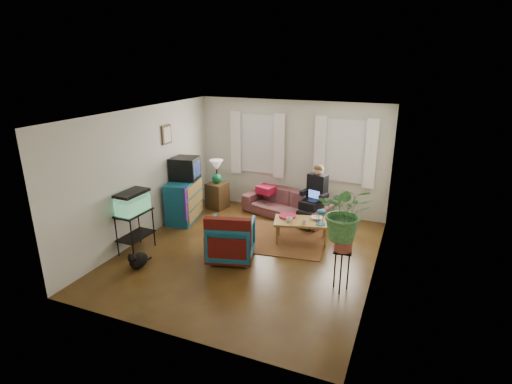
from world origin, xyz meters
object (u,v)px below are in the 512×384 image
at_px(sofa, 286,200).
at_px(aquarium_stand, 136,232).
at_px(side_table, 217,195).
at_px(plant_stand, 341,270).
at_px(dresser, 184,200).
at_px(armchair, 231,238).
at_px(coffee_table, 301,231).

relative_size(sofa, aquarium_stand, 2.60).
bearing_deg(side_table, plant_stand, -35.81).
relative_size(dresser, armchair, 1.28).
xyz_separation_m(sofa, plant_stand, (1.76, -2.62, -0.05)).
xyz_separation_m(side_table, dresser, (-0.34, -0.94, 0.15)).
bearing_deg(side_table, dresser, -109.83).
bearing_deg(sofa, plant_stand, -39.32).
bearing_deg(plant_stand, dresser, 157.68).
height_order(armchair, plant_stand, armchair).
distance_m(side_table, dresser, 1.01).
xyz_separation_m(side_table, armchair, (1.44, -2.21, 0.09)).
relative_size(dresser, plant_stand, 1.47).
distance_m(side_table, plant_stand, 4.29).
relative_size(armchair, coffee_table, 0.75).
relative_size(aquarium_stand, coffee_table, 0.73).
xyz_separation_m(dresser, aquarium_stand, (-0.01, -1.68, -0.07)).
height_order(aquarium_stand, armchair, armchair).
bearing_deg(dresser, sofa, 16.14).
bearing_deg(plant_stand, sofa, 123.94).
bearing_deg(armchair, side_table, -72.27).
xyz_separation_m(sofa, aquarium_stand, (-2.07, -2.73, -0.01)).
height_order(sofa, side_table, sofa).
relative_size(armchair, plant_stand, 1.15).
xyz_separation_m(armchair, plant_stand, (2.05, -0.31, -0.05)).
bearing_deg(coffee_table, side_table, 141.73).
height_order(sofa, armchair, armchair).
height_order(dresser, coffee_table, dresser).
relative_size(aquarium_stand, plant_stand, 1.12).
height_order(aquarium_stand, plant_stand, aquarium_stand).
xyz_separation_m(dresser, armchair, (1.78, -1.26, -0.06)).
distance_m(sofa, side_table, 1.73).
bearing_deg(coffee_table, dresser, 163.06).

